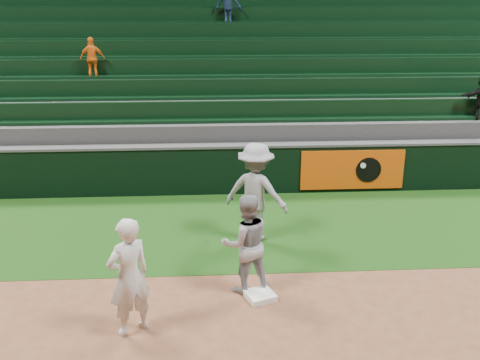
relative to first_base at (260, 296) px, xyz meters
name	(u,v)px	position (x,y,z in m)	size (l,w,h in m)	color
ground	(247,302)	(-0.22, -0.09, -0.05)	(70.00, 70.00, 0.00)	brown
foul_grass	(237,227)	(-0.22, 2.91, -0.04)	(36.00, 4.20, 0.01)	#13360D
first_base	(260,296)	(0.00, 0.00, 0.00)	(0.43, 0.43, 0.10)	white
first_baseman	(129,277)	(-1.96, -0.79, 0.85)	(0.65, 0.43, 1.79)	silver
baserunner	(246,243)	(-0.21, 0.31, 0.80)	(0.82, 0.64, 1.69)	#93969D
base_coach	(256,192)	(0.12, 2.30, 0.96)	(1.29, 0.74, 2.00)	#91939D
field_wall	(233,168)	(-0.19, 5.11, 0.58)	(36.00, 0.45, 1.25)	black
stadium_seating	(226,99)	(-0.22, 8.88, 1.65)	(36.00, 5.95, 5.19)	#343436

